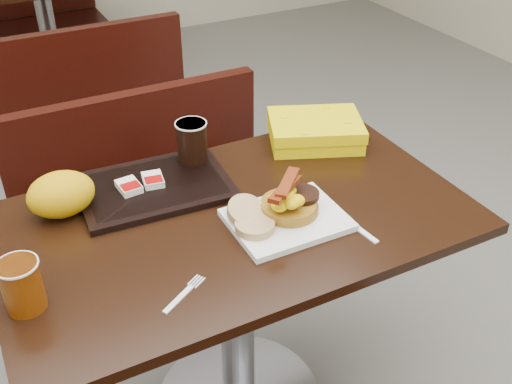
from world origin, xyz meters
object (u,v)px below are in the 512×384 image
bench_far_s (79,85)px  knife (353,225)px  tray (154,187)px  table_far (50,41)px  fork (178,299)px  platter (287,220)px  paper_bag (61,194)px  hashbrown_sleeve_right (153,180)px  bench_near_n (156,202)px  coffee_cup_far (192,141)px  pancake_stack (289,206)px  coffee_cup_near (22,286)px  bench_far_n (29,11)px  clamshell (315,131)px  hashbrown_sleeve_left (129,186)px  table_near (237,320)px

bench_far_s → knife: size_ratio=5.86×
tray → table_far: bearing=90.1°
bench_far_s → fork: fork is taller
platter → paper_bag: (-0.49, 0.30, 0.05)m
knife → hashbrown_sleeve_right: bearing=-141.9°
bench_near_n → coffee_cup_far: coffee_cup_far is taller
tray → hashbrown_sleeve_right: (0.00, 0.01, 0.02)m
bench_near_n → tray: bearing=-106.2°
bench_near_n → paper_bag: (-0.38, -0.49, 0.45)m
coffee_cup_far → paper_bag: (-0.39, -0.07, -0.02)m
bench_near_n → paper_bag: size_ratio=5.86×
bench_near_n → pancake_stack: size_ratio=6.73×
bench_far_s → knife: 2.13m
fork → knife: same height
coffee_cup_near → coffee_cup_far: coffee_cup_far is taller
coffee_cup_far → coffee_cup_near: bearing=-144.9°
bench_far_n → paper_bag: (-0.38, -3.09, 0.45)m
coffee_cup_near → clamshell: bearing=19.8°
pancake_stack → hashbrown_sleeve_left: pancake_stack is taller
table_near → bench_near_n: (0.00, 0.70, -0.02)m
fork → hashbrown_sleeve_right: bearing=45.7°
coffee_cup_near → hashbrown_sleeve_right: bearing=38.3°
pancake_stack → table_far: bearing=92.6°
clamshell → coffee_cup_far: bearing=-163.9°
table_far → bench_far_n: bearing=90.0°
bench_near_n → tray: (-0.14, -0.49, 0.40)m
fork → tray: size_ratio=0.33×
hashbrown_sleeve_left → platter: bearing=-48.3°
knife → paper_bag: paper_bag is taller
bench_far_n → pancake_stack: pancake_stack is taller
table_far → table_near: bearing=-90.0°
coffee_cup_near → paper_bag: size_ratio=0.68×
bench_near_n → fork: bearing=-104.6°
table_far → coffee_cup_near: 2.78m
fork → coffee_cup_far: size_ratio=1.13×
table_near → tray: 0.46m
bench_far_n → hashbrown_sleeve_right: size_ratio=14.03×
bench_far_s → paper_bag: 1.79m
platter → coffee_cup_far: size_ratio=2.45×
table_far → hashbrown_sleeve_right: size_ratio=16.84×
bench_far_s → bench_far_n: size_ratio=1.00×
clamshell → knife: bearing=-86.4°
knife → paper_bag: (-0.63, 0.38, 0.06)m
bench_near_n → platter: (0.10, -0.79, 0.40)m
clamshell → bench_far_s: bearing=125.7°
hashbrown_sleeve_right → coffee_cup_near: bearing=-132.6°
platter → hashbrown_sleeve_left: size_ratio=3.91×
fork → hashbrown_sleeve_left: (0.03, 0.43, 0.03)m
bench_near_n → clamshell: 0.74m
coffee_cup_near → coffee_cup_far: bearing=35.1°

